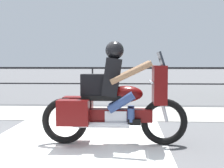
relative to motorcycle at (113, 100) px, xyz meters
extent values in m
plane|color=#565659|center=(-0.90, -0.11, -0.71)|extent=(120.00, 120.00, 0.00)
cube|color=#99968E|center=(-0.90, 3.29, -0.71)|extent=(44.00, 2.40, 0.01)
cube|color=silver|center=(-0.61, -0.31, -0.71)|extent=(2.94, 6.00, 0.01)
cube|color=black|center=(-0.90, 5.20, 0.41)|extent=(36.00, 0.04, 0.06)
cube|color=black|center=(-0.90, 5.20, -0.08)|extent=(36.00, 0.03, 0.04)
cylinder|color=black|center=(-0.90, 5.20, -0.14)|extent=(0.05, 0.05, 1.15)
torus|color=black|center=(0.81, 0.00, -0.34)|extent=(0.74, 0.11, 0.74)
torus|color=black|center=(-0.78, 0.00, -0.34)|extent=(0.74, 0.11, 0.74)
cube|color=#5B0C0C|center=(0.01, 0.00, -0.24)|extent=(1.20, 0.22, 0.20)
cube|color=silver|center=(0.05, 0.00, -0.29)|extent=(0.34, 0.26, 0.26)
ellipsoid|color=#5B0C0C|center=(0.21, 0.00, 0.10)|extent=(0.53, 0.30, 0.26)
cube|color=black|center=(-0.14, 0.00, 0.04)|extent=(0.70, 0.28, 0.08)
cube|color=#5B0C0C|center=(0.73, 0.00, 0.25)|extent=(0.20, 0.59, 0.60)
cube|color=#1E232B|center=(0.75, 0.00, 0.65)|extent=(0.10, 0.50, 0.24)
cylinder|color=silver|center=(0.59, 0.00, 0.30)|extent=(0.04, 0.70, 0.04)
cylinder|color=silver|center=(-0.18, -0.16, -0.37)|extent=(0.87, 0.09, 0.09)
cube|color=#5B0C0C|center=(-0.60, -0.24, -0.17)|extent=(0.48, 0.28, 0.39)
cube|color=#5B0C0C|center=(-0.60, 0.24, -0.17)|extent=(0.48, 0.28, 0.39)
cylinder|color=silver|center=(0.78, 0.00, -0.05)|extent=(0.20, 0.06, 0.59)
cube|color=black|center=(-0.02, 0.00, 0.36)|extent=(0.32, 0.36, 0.62)
sphere|color=#8C6647|center=(0.02, 0.00, 0.76)|extent=(0.23, 0.23, 0.23)
sphere|color=black|center=(0.02, 0.00, 0.78)|extent=(0.29, 0.29, 0.29)
cylinder|color=#33477A|center=(0.13, -0.15, -0.02)|extent=(0.44, 0.13, 0.34)
cylinder|color=#33477A|center=(0.28, -0.15, -0.22)|extent=(0.11, 0.11, 0.21)
cube|color=black|center=(0.33, -0.15, -0.32)|extent=(0.20, 0.10, 0.09)
cylinder|color=#33477A|center=(0.13, 0.15, -0.02)|extent=(0.44, 0.13, 0.34)
cylinder|color=#33477A|center=(0.28, 0.15, -0.22)|extent=(0.11, 0.11, 0.21)
cube|color=black|center=(0.33, 0.15, -0.32)|extent=(0.20, 0.10, 0.09)
cylinder|color=#8C6647|center=(0.29, -0.30, 0.44)|extent=(0.64, 0.09, 0.37)
cylinder|color=#8C6647|center=(0.29, 0.30, 0.44)|extent=(0.64, 0.09, 0.37)
cube|color=black|center=(-0.32, 0.00, 0.24)|extent=(0.38, 0.24, 0.34)
camera|label=1|loc=(0.27, -5.39, 0.61)|focal=55.00mm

